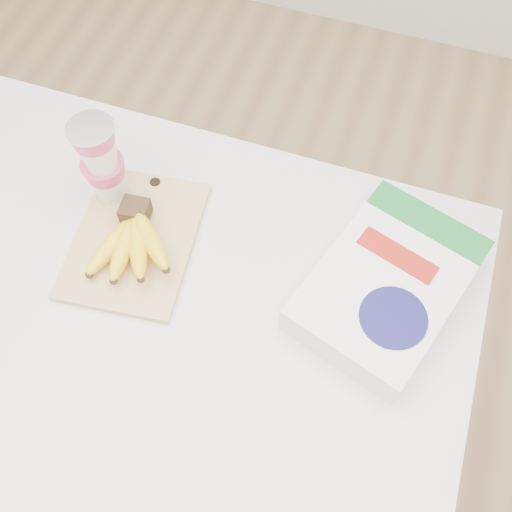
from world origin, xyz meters
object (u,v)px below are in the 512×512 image
Objects in this scene: table at (151,382)px; cutting_board at (135,240)px; cereal_box at (387,285)px; yogurt_stack at (101,161)px; bananas at (132,240)px.

table is 4.29× the size of cutting_board.
cereal_box reaches higher than table.
cutting_board is at bearing -43.81° from yogurt_stack.
yogurt_stack is at bearing 112.52° from table.
table is 0.61m from yogurt_stack.
table is 6.65× the size of yogurt_stack.
bananas is 0.14m from yogurt_stack.
cutting_board is (-0.00, 0.12, 0.46)m from table.
yogurt_stack reaches higher than cutting_board.
table is 7.17× the size of bananas.
cereal_box reaches higher than cutting_board.
bananas is (0.01, -0.02, 0.03)m from cutting_board.
yogurt_stack is at bearing -165.60° from cereal_box.
yogurt_stack is at bearing 132.85° from bananas.
bananas is at bearing -47.15° from yogurt_stack.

